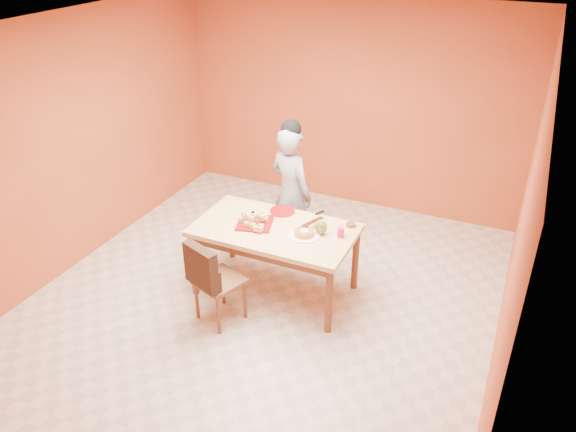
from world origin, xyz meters
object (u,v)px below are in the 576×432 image
at_px(pastry_platter, 255,223).
at_px(red_dinner_plate, 282,211).
at_px(dining_table, 275,236).
at_px(egg_ornament, 321,227).
at_px(sponge_cake, 304,233).
at_px(checker_tin, 351,225).
at_px(dining_chair, 218,280).
at_px(magenta_glass, 341,233).
at_px(person, 291,193).

xyz_separation_m(pastry_platter, red_dinner_plate, (0.14, 0.35, -0.00)).
relative_size(dining_table, egg_ornament, 10.27).
bearing_deg(sponge_cake, dining_table, 176.24).
height_order(dining_table, checker_tin, checker_tin).
bearing_deg(red_dinner_plate, dining_chair, -102.24).
bearing_deg(dining_table, sponge_cake, -3.76).
height_order(pastry_platter, red_dinner_plate, pastry_platter).
relative_size(magenta_glass, checker_tin, 0.96).
distance_m(red_dinner_plate, egg_ornament, 0.60).
distance_m(dining_chair, egg_ornament, 1.11).
relative_size(pastry_platter, sponge_cake, 1.78).
height_order(dining_table, person, person).
relative_size(dining_chair, red_dinner_plate, 3.40).
height_order(person, egg_ornament, person).
height_order(red_dinner_plate, sponge_cake, sponge_cake).
distance_m(pastry_platter, egg_ornament, 0.68).
distance_m(red_dinner_plate, magenta_glass, 0.77).
bearing_deg(dining_chair, egg_ornament, 64.36).
relative_size(dining_chair, person, 0.58).
bearing_deg(sponge_cake, magenta_glass, 21.48).
distance_m(egg_ornament, magenta_glass, 0.20).
height_order(dining_chair, magenta_glass, dining_chair).
bearing_deg(pastry_platter, magenta_glass, 7.63).
bearing_deg(sponge_cake, checker_tin, 46.76).
height_order(person, magenta_glass, person).
distance_m(red_dinner_plate, sponge_cake, 0.54).
distance_m(dining_table, magenta_glass, 0.68).
bearing_deg(person, pastry_platter, 106.60).
bearing_deg(sponge_cake, pastry_platter, 178.75).
bearing_deg(red_dinner_plate, person, 101.97).
distance_m(dining_table, dining_chair, 0.74).
height_order(person, red_dinner_plate, person).
relative_size(dining_chair, egg_ornament, 5.75).
xyz_separation_m(pastry_platter, egg_ornament, (0.68, 0.09, 0.07)).
bearing_deg(checker_tin, magenta_glass, -95.32).
bearing_deg(red_dinner_plate, pastry_platter, -112.12).
distance_m(dining_chair, checker_tin, 1.42).
relative_size(pastry_platter, magenta_glass, 3.60).
xyz_separation_m(person, sponge_cake, (0.49, -0.78, 0.02)).
bearing_deg(pastry_platter, person, 85.91).
relative_size(sponge_cake, checker_tin, 1.93).
bearing_deg(egg_ornament, checker_tin, 30.03).
xyz_separation_m(dining_table, red_dinner_plate, (-0.07, 0.34, 0.10)).
distance_m(sponge_cake, egg_ornament, 0.17).
height_order(dining_table, egg_ornament, egg_ornament).
height_order(dining_table, red_dinner_plate, red_dinner_plate).
bearing_deg(magenta_glass, checker_tin, 84.68).
bearing_deg(dining_table, egg_ornament, 9.44).
bearing_deg(person, checker_tin, 175.00).
xyz_separation_m(egg_ornament, magenta_glass, (0.20, 0.03, -0.03)).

